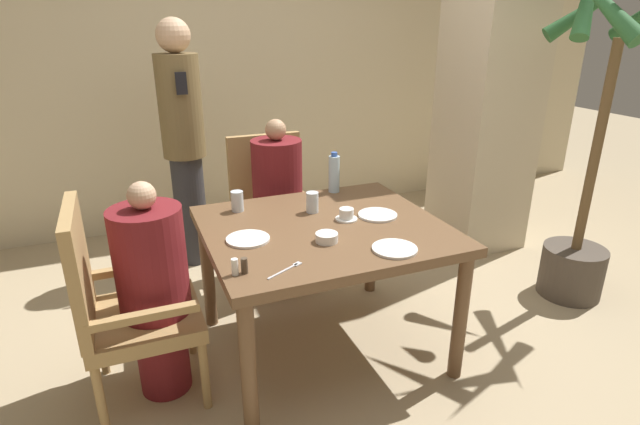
# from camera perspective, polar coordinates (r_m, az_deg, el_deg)

# --- Properties ---
(ground_plane) EXTENTS (16.00, 16.00, 0.00)m
(ground_plane) POSITION_cam_1_polar(r_m,az_deg,el_deg) (2.87, 0.41, -15.06)
(ground_plane) COLOR tan
(wall_back) EXTENTS (8.00, 0.06, 2.80)m
(wall_back) POSITION_cam_1_polar(r_m,az_deg,el_deg) (4.39, -10.82, 16.95)
(wall_back) COLOR beige
(wall_back) RESTS_ON ground_plane
(pillar_stone) EXTENTS (0.58, 0.58, 2.70)m
(pillar_stone) POSITION_cam_1_polar(r_m,az_deg,el_deg) (3.99, 19.04, 15.09)
(pillar_stone) COLOR beige
(pillar_stone) RESTS_ON ground_plane
(dining_table) EXTENTS (1.18, 1.05, 0.73)m
(dining_table) POSITION_cam_1_polar(r_m,az_deg,el_deg) (2.55, 0.45, -3.33)
(dining_table) COLOR brown
(dining_table) RESTS_ON ground_plane
(chair_left_side) EXTENTS (0.51, 0.51, 0.98)m
(chair_left_side) POSITION_cam_1_polar(r_m,az_deg,el_deg) (2.45, -21.83, -9.51)
(chair_left_side) COLOR #A88451
(chair_left_side) RESTS_ON ground_plane
(diner_in_left_chair) EXTENTS (0.32, 0.32, 1.06)m
(diner_in_left_chair) POSITION_cam_1_polar(r_m,az_deg,el_deg) (2.43, -18.39, -8.35)
(diner_in_left_chair) COLOR maroon
(diner_in_left_chair) RESTS_ON ground_plane
(chair_far_side) EXTENTS (0.51, 0.51, 0.98)m
(chair_far_side) POSITION_cam_1_polar(r_m,az_deg,el_deg) (3.41, -5.54, 0.70)
(chair_far_side) COLOR #A88451
(chair_far_side) RESTS_ON ground_plane
(diner_in_far_chair) EXTENTS (0.32, 0.32, 1.13)m
(diner_in_far_chair) POSITION_cam_1_polar(r_m,az_deg,el_deg) (3.25, -4.82, 0.98)
(diner_in_far_chair) COLOR maroon
(diner_in_far_chair) RESTS_ON ground_plane
(standing_host) EXTENTS (0.29, 0.33, 1.72)m
(standing_host) POSITION_cam_1_polar(r_m,az_deg,el_deg) (3.61, -15.32, 8.04)
(standing_host) COLOR #2D2D33
(standing_host) RESTS_ON ground_plane
(potted_palm) EXTENTS (0.80, 0.83, 2.24)m
(potted_palm) POSITION_cam_1_polar(r_m,az_deg,el_deg) (3.42, 28.99, 5.86)
(potted_palm) COLOR #4C4238
(potted_palm) RESTS_ON ground_plane
(plate_main_left) EXTENTS (0.21, 0.21, 0.01)m
(plate_main_left) POSITION_cam_1_polar(r_m,az_deg,el_deg) (2.37, -8.24, -3.02)
(plate_main_left) COLOR white
(plate_main_left) RESTS_ON dining_table
(plate_main_right) EXTENTS (0.21, 0.21, 0.01)m
(plate_main_right) POSITION_cam_1_polar(r_m,az_deg,el_deg) (2.27, 8.53, -4.12)
(plate_main_right) COLOR white
(plate_main_right) RESTS_ON dining_table
(plate_dessert_center) EXTENTS (0.21, 0.21, 0.01)m
(plate_dessert_center) POSITION_cam_1_polar(r_m,az_deg,el_deg) (2.64, 6.60, -0.27)
(plate_dessert_center) COLOR white
(plate_dessert_center) RESTS_ON dining_table
(teacup_with_saucer) EXTENTS (0.12, 0.12, 0.06)m
(teacup_with_saucer) POSITION_cam_1_polar(r_m,az_deg,el_deg) (2.58, 3.04, -0.26)
(teacup_with_saucer) COLOR white
(teacup_with_saucer) RESTS_ON dining_table
(bowl_small) EXTENTS (0.11, 0.11, 0.04)m
(bowl_small) POSITION_cam_1_polar(r_m,az_deg,el_deg) (2.32, 0.77, -2.87)
(bowl_small) COLOR white
(bowl_small) RESTS_ON dining_table
(water_bottle) EXTENTS (0.07, 0.07, 0.24)m
(water_bottle) POSITION_cam_1_polar(r_m,az_deg,el_deg) (2.97, 1.62, 4.48)
(water_bottle) COLOR silver
(water_bottle) RESTS_ON dining_table
(glass_tall_near) EXTENTS (0.07, 0.07, 0.11)m
(glass_tall_near) POSITION_cam_1_polar(r_m,az_deg,el_deg) (2.66, -0.89, 1.18)
(glass_tall_near) COLOR silver
(glass_tall_near) RESTS_ON dining_table
(glass_tall_mid) EXTENTS (0.07, 0.07, 0.11)m
(glass_tall_mid) POSITION_cam_1_polar(r_m,az_deg,el_deg) (2.72, -9.43, 1.29)
(glass_tall_mid) COLOR silver
(glass_tall_mid) RESTS_ON dining_table
(salt_shaker) EXTENTS (0.03, 0.03, 0.07)m
(salt_shaker) POSITION_cam_1_polar(r_m,az_deg,el_deg) (2.05, -9.71, -6.15)
(salt_shaker) COLOR white
(salt_shaker) RESTS_ON dining_table
(pepper_shaker) EXTENTS (0.03, 0.03, 0.07)m
(pepper_shaker) POSITION_cam_1_polar(r_m,az_deg,el_deg) (2.06, -8.64, -6.03)
(pepper_shaker) COLOR #4C3D2D
(pepper_shaker) RESTS_ON dining_table
(fork_beside_plate) EXTENTS (0.18, 0.10, 0.00)m
(fork_beside_plate) POSITION_cam_1_polar(r_m,az_deg,el_deg) (2.08, -3.66, -6.43)
(fork_beside_plate) COLOR silver
(fork_beside_plate) RESTS_ON dining_table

